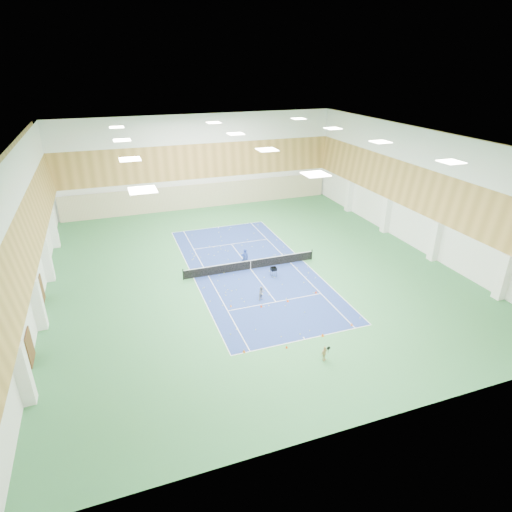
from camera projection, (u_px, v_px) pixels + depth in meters
The scene contains 22 objects.
ground at pixel (251, 269), 40.51m from camera, with size 40.00×40.00×0.00m, color #30713F.
room_shell at pixel (250, 209), 38.00m from camera, with size 36.00×40.00×12.00m, color white, non-canonical shape.
wood_cladding at pixel (250, 187), 37.16m from camera, with size 36.00×40.00×8.00m, color #B88944, non-canonical shape.
ceiling_light_grid at pixel (250, 141), 35.52m from camera, with size 21.40×25.40×0.06m, color white, non-canonical shape.
court_surface at pixel (251, 269), 40.51m from camera, with size 10.97×23.77×0.01m, color navy.
tennis_balls_scatter at pixel (251, 269), 40.49m from camera, with size 10.57×22.77×0.07m, color yellow, non-canonical shape.
tennis_net at pixel (251, 264), 40.28m from camera, with size 12.80×0.10×1.10m, color black, non-canonical shape.
back_curtain at pixel (202, 196), 56.73m from camera, with size 35.40×0.16×3.20m, color #C6B793.
door_left_a at pixel (30, 347), 27.74m from camera, with size 0.08×1.80×2.20m, color #593319.
door_left_b at pixel (41, 290), 34.59m from camera, with size 0.08×1.80×2.20m, color #593319.
coach at pixel (245, 258), 40.57m from camera, with size 0.70×0.46×1.92m, color navy.
child_court at pixel (262, 293), 35.17m from camera, with size 0.58×0.45×1.19m, color gray.
child_apron at pixel (324, 353), 28.05m from camera, with size 0.63×0.26×1.08m, color tan.
ball_cart at pixel (274, 272), 38.98m from camera, with size 0.53×0.53×0.92m, color black, non-canonical shape.
cone_svc_a at pixel (231, 306), 34.34m from camera, with size 0.17×0.17×0.19m, color orange.
cone_svc_b at pixel (261, 306), 34.26m from camera, with size 0.20×0.20×0.22m, color #D73E0B.
cone_svc_c at pixel (288, 300), 35.03m from camera, with size 0.22×0.22×0.24m, color #FF520D.
cone_svc_d at pixel (316, 292), 36.31m from camera, with size 0.22×0.22×0.24m, color red.
cone_base_a at pixel (244, 351), 28.97m from camera, with size 0.22×0.22×0.24m, color orange.
cone_base_b at pixel (287, 347), 29.42m from camera, with size 0.18×0.18×0.20m, color #EC4B0C.
cone_base_c at pixel (323, 335), 30.67m from camera, with size 0.22×0.22×0.24m, color #DD5D0B.
cone_base_d at pixel (352, 324), 31.91m from camera, with size 0.18×0.18×0.20m, color #E65A0C.
Camera 1 is at (-11.70, -34.33, 18.10)m, focal length 30.00 mm.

